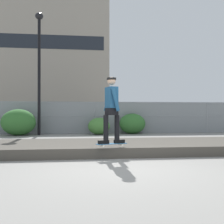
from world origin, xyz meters
The scene contains 13 objects.
ground_plane centered at (0.00, 0.00, 0.00)m, with size 120.00×120.00×0.00m, color gray.
gravel_berm centered at (0.00, 2.64, 0.14)m, with size 10.03×2.90×0.27m, color #4C473F.
skateboard centered at (-0.07, 1.21, 0.38)m, with size 0.82×0.42×0.07m.
skater centered at (-0.07, 1.21, 1.36)m, with size 0.72×0.62×1.71m.
chain_fence centered at (0.00, 9.93, 0.93)m, with size 27.44×0.06×1.85m.
street_lamp centered at (-3.05, 9.17, 4.12)m, with size 0.44×0.44×6.60m.
parked_car_near centered at (-4.62, 12.69, 0.84)m, with size 4.53×2.20×1.66m.
parked_car_mid centered at (2.10, 13.03, 0.84)m, with size 4.54×2.23×1.66m.
parked_car_far centered at (8.41, 12.78, 0.84)m, with size 4.45×2.05×1.66m.
library_building centered at (-8.25, 49.11, 11.24)m, with size 25.55×12.36×22.47m.
shrub_left centered at (-4.11, 9.09, 0.70)m, with size 1.81×1.48×1.39m.
shrub_center centered at (0.18, 9.15, 0.47)m, with size 1.21×0.99×0.94m.
shrub_right centered at (2.13, 9.53, 0.58)m, with size 1.51×1.23×1.16m.
Camera 1 is at (-0.88, -5.61, 1.16)m, focal length 43.00 mm.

